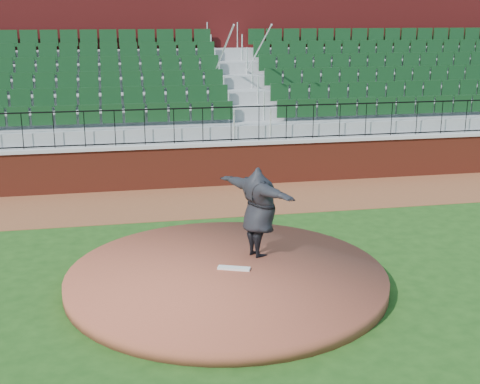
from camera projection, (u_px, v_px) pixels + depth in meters
ground at (255, 277)px, 12.52m from camera, size 90.00×90.00×0.00m
warning_track at (212, 200)px, 17.62m from camera, size 34.00×3.20×0.01m
field_wall at (203, 166)px, 18.97m from camera, size 34.00×0.35×1.20m
wall_cap at (203, 144)px, 18.80m from camera, size 34.00×0.45×0.10m
wall_railing at (203, 125)px, 18.65m from camera, size 34.00×0.05×1.00m
seating_stands at (191, 96)px, 21.09m from camera, size 34.00×5.10×4.60m
concourse_wall at (181, 75)px, 23.62m from camera, size 34.00×0.50×5.50m
pitchers_mound at (227, 278)px, 12.16m from camera, size 5.98×5.98×0.25m
pitching_rubber at (234, 268)px, 12.24m from camera, size 0.63×0.37×0.04m
pitcher at (259, 212)px, 12.71m from camera, size 1.52×2.27×1.81m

